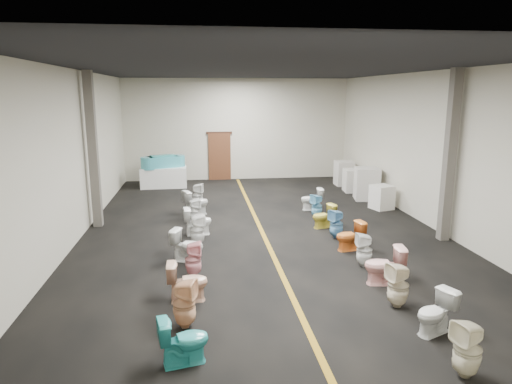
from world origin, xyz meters
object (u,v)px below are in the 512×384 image
toilet_left_2 (187,282)px  toilet_left_6 (198,221)px  bathtub (163,162)px  toilet_right_6 (336,224)px  toilet_right_9 (312,199)px  appliance_crate_a (382,197)px  appliance_crate_d (344,173)px  toilet_left_3 (193,259)px  toilet_right_1 (436,313)px  toilet_right_3 (384,265)px  toilet_right_8 (317,206)px  toilet_left_1 (184,304)px  toilet_right_0 (467,349)px  toilet_right_7 (324,216)px  display_table (164,177)px  toilet_left_0 (184,340)px  toilet_left_5 (197,230)px  toilet_left_8 (196,202)px  appliance_crate_c (354,180)px  appliance_crate_b (367,184)px  toilet_left_7 (194,211)px  toilet_right_5 (350,236)px  toilet_right_4 (364,250)px  toilet_right_2 (398,285)px  toilet_left_4 (188,245)px

toilet_left_2 → toilet_left_6: 4.15m
bathtub → toilet_right_6: (5.13, -7.58, -0.67)m
toilet_right_9 → appliance_crate_a: bearing=87.3°
appliance_crate_d → toilet_left_6: (-6.21, -6.23, -0.13)m
toilet_left_3 → toilet_right_1: (3.95, -2.90, -0.02)m
toilet_right_3 → toilet_right_8: size_ratio=1.08×
toilet_left_1 → toilet_right_0: toilet_left_1 is taller
toilet_left_3 → toilet_right_7: 4.93m
toilet_left_6 → display_table: bearing=4.7°
appliance_crate_a → toilet_right_9: (-2.39, 0.17, -0.04)m
appliance_crate_a → toilet_left_0: bearing=-127.6°
display_table → toilet_left_1: bearing=-84.4°
toilet_right_8 → toilet_left_2: bearing=-59.0°
toilet_left_3 → toilet_left_5: size_ratio=0.95×
toilet_left_5 → toilet_left_8: size_ratio=0.99×
toilet_left_0 → appliance_crate_c: bearing=-42.3°
toilet_left_5 → appliance_crate_b: bearing=-68.8°
toilet_left_2 → toilet_right_1: size_ratio=1.06×
toilet_left_7 → toilet_right_0: bearing=-169.4°
toilet_left_1 → toilet_left_8: 7.27m
toilet_left_8 → toilet_right_6: (3.79, -2.90, -0.01)m
toilet_right_5 → toilet_right_6: toilet_right_6 is taller
toilet_right_1 → toilet_right_4: size_ratio=0.93×
toilet_right_3 → toilet_right_8: 5.17m
appliance_crate_d → toilet_left_2: size_ratio=1.34×
toilet_right_0 → toilet_right_4: (0.06, 4.16, -0.03)m
toilet_left_7 → toilet_right_2: 7.05m
toilet_left_4 → toilet_right_3: size_ratio=0.94×
appliance_crate_a → toilet_left_6: size_ratio=1.05×
appliance_crate_a → toilet_left_0: size_ratio=1.10×
toilet_right_2 → toilet_right_9: (0.17, 7.18, -0.06)m
appliance_crate_d → toilet_right_3: appliance_crate_d is taller
appliance_crate_a → toilet_left_1: 9.71m
toilet_left_2 → toilet_left_8: toilet_left_8 is taller
toilet_left_7 → toilet_left_8: toilet_left_8 is taller
display_table → toilet_right_8: size_ratio=2.48×
toilet_left_5 → toilet_right_0: (3.70, -6.11, 0.01)m
display_table → toilet_right_4: display_table is taller
toilet_left_0 → appliance_crate_d: bearing=-39.7°
toilet_left_7 → toilet_right_8: size_ratio=1.03×
appliance_crate_c → appliance_crate_d: (0.00, 1.29, 0.07)m
toilet_right_3 → toilet_left_3: bearing=-95.7°
toilet_left_3 → toilet_right_0: toilet_right_0 is taller
appliance_crate_a → toilet_right_2: (-2.56, -7.01, 0.02)m
toilet_left_1 → toilet_right_0: 4.35m
toilet_right_0 → toilet_left_0: bearing=-117.7°
toilet_right_3 → toilet_right_5: (-0.02, 2.10, -0.04)m
display_table → toilet_left_3: bearing=-82.4°
toilet_left_6 → toilet_right_1: (3.85, -5.88, -0.02)m
toilet_left_8 → bathtub: bearing=-8.2°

